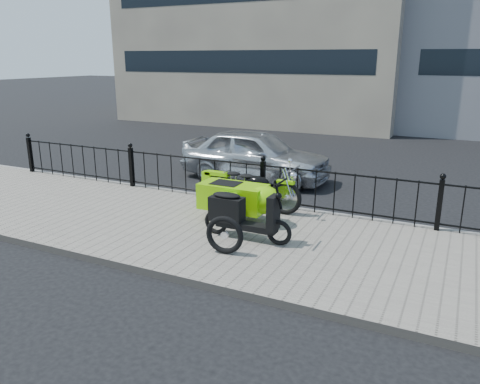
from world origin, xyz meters
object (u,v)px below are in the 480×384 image
at_px(sedan_car, 255,155).
at_px(scooter, 241,214).
at_px(spare_tire, 225,235).
at_px(motorcycle_sidecar, 244,196).

bearing_deg(sedan_car, scooter, -158.21).
bearing_deg(sedan_car, spare_tire, -160.35).
bearing_deg(scooter, sedan_car, 110.93).
relative_size(scooter, spare_tire, 2.60).
height_order(motorcycle_sidecar, scooter, scooter).
bearing_deg(spare_tire, sedan_car, 108.80).
xyz_separation_m(motorcycle_sidecar, sedan_car, (-1.25, 3.31, 0.09)).
bearing_deg(spare_tire, motorcycle_sidecar, 104.92).
bearing_deg(motorcycle_sidecar, sedan_car, 110.71).
distance_m(scooter, spare_tire, 0.74).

